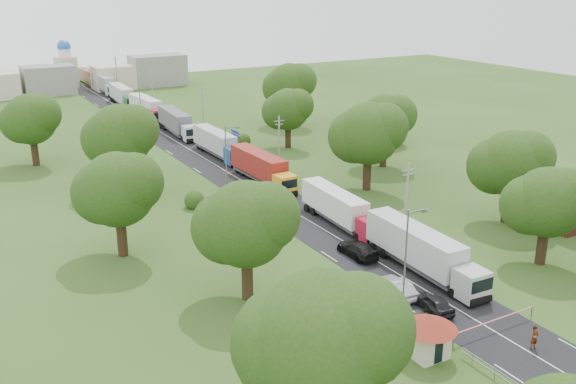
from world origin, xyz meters
TOP-DOWN VIEW (x-y plane):
  - ground at (0.00, 0.00)m, footprint 260.00×260.00m
  - road at (0.00, 20.00)m, footprint 8.00×200.00m
  - boom_barrier at (-1.36, -25.00)m, footprint 9.22×0.35m
  - guard_booth at (-7.20, -25.00)m, footprint 4.40×4.40m
  - info_sign at (5.20, 35.00)m, footprint 0.12×3.10m
  - pole_1 at (5.50, -7.00)m, footprint 1.60×0.24m
  - pole_2 at (5.50, 21.00)m, footprint 1.60×0.24m
  - pole_3 at (5.50, 49.00)m, footprint 1.60×0.24m
  - pole_4 at (5.50, 77.00)m, footprint 1.60×0.24m
  - pole_5 at (5.50, 105.00)m, footprint 1.60×0.24m
  - lamp_0 at (-5.35, -20.00)m, footprint 2.03×0.22m
  - lamp_1 at (-5.35, 15.00)m, footprint 2.03×0.22m
  - lamp_2 at (-5.35, 50.00)m, footprint 2.03×0.22m
  - tree_2 at (13.99, -17.86)m, footprint 8.00×8.00m
  - tree_3 at (19.99, -7.84)m, footprint 8.80×8.80m
  - tree_4 at (12.99, 10.17)m, footprint 9.60×9.60m
  - tree_5 at (21.99, 18.16)m, footprint 8.80×8.80m
  - tree_6 at (14.99, 35.14)m, footprint 8.00×8.00m
  - tree_7 at (23.99, 50.17)m, footprint 9.60×9.60m
  - tree_9 at (-20.01, -29.83)m, footprint 9.60×9.60m
  - tree_10 at (-15.01, -9.84)m, footprint 8.80×8.80m
  - tree_11 at (-22.01, 5.16)m, footprint 8.80×8.80m
  - tree_12 at (-16.01, 25.17)m, footprint 9.60×9.60m
  - tree_13 at (-24.01, 45.16)m, footprint 8.80×8.80m
  - house_brick at (26.00, -12.00)m, footprint 8.60×6.60m
  - house_cream at (30.00, 30.00)m, footprint 10.08×10.08m
  - distant_town at (0.68, 110.00)m, footprint 52.00×8.00m
  - church at (-4.00, 118.00)m, footprint 5.00×5.00m
  - truck_0 at (2.11, -13.53)m, footprint 3.14×15.64m
  - truck_1 at (2.39, 1.12)m, footprint 2.98×14.18m
  - truck_2 at (2.06, 19.78)m, footprint 2.92×15.15m
  - truck_3 at (2.40, 35.93)m, footprint 2.66×14.65m
  - truck_4 at (2.11, 53.54)m, footprint 3.32×15.44m
  - truck_5 at (1.93, 70.16)m, footprint 3.19×15.19m
  - truck_6 at (1.62, 86.90)m, footprint 3.06×15.21m
  - truck_7 at (2.37, 105.55)m, footprint 2.82×15.09m
  - truck_8 at (2.17, 120.94)m, footprint 2.93×13.91m
  - car_lane_front at (-1.99, -20.00)m, footprint 2.30×4.58m
  - car_lane_mid at (-3.00, -16.14)m, footprint 2.28×5.06m
  - car_lane_rear at (-1.00, -7.36)m, footprint 2.24×5.45m
  - car_verge_near at (5.50, 6.86)m, footprint 2.46×5.31m
  - car_verge_far at (5.50, 26.26)m, footprint 2.42×4.27m
  - pedestrian_near at (0.61, -28.50)m, footprint 0.71×0.47m
  - pedestrian_booth at (-4.80, -22.00)m, footprint 0.98×1.08m

SIDE VIEW (x-z plane):
  - ground at x=0.00m, z-range 0.00..0.00m
  - road at x=0.00m, z-range -0.02..0.02m
  - car_verge_far at x=5.50m, z-range 0.00..1.37m
  - car_verge_near at x=5.50m, z-range 0.00..1.48m
  - car_lane_front at x=-1.99m, z-range 0.00..1.50m
  - car_lane_rear at x=-1.00m, z-range 0.00..1.58m
  - car_lane_mid at x=-3.00m, z-range 0.00..1.61m
  - boom_barrier at x=-1.36m, z-range 0.30..1.48m
  - pedestrian_booth at x=-4.80m, z-range 0.00..1.80m
  - pedestrian_near at x=0.61m, z-range 0.00..1.95m
  - truck_8 at x=2.17m, z-range 0.12..3.96m
  - truck_1 at x=2.39m, z-range 0.12..4.04m
  - truck_3 at x=2.40m, z-range 0.12..4.18m
  - guard_booth at x=-7.20m, z-range 0.44..3.89m
  - truck_7 at x=2.37m, z-range 0.13..4.31m
  - truck_2 at x=2.06m, z-range 0.13..4.32m
  - truck_5 at x=1.93m, z-range 0.13..4.32m
  - truck_6 at x=1.62m, z-range 0.13..4.34m
  - truck_4 at x=2.11m, z-range 0.13..4.40m
  - truck_0 at x=2.11m, z-range 0.13..4.46m
  - house_brick at x=26.00m, z-range 0.05..5.25m
  - info_sign at x=5.20m, z-range 0.95..5.05m
  - distant_town at x=0.68m, z-range -0.51..7.49m
  - house_cream at x=30.00m, z-range 0.74..6.54m
  - pole_1 at x=5.50m, z-range 0.18..9.18m
  - pole_2 at x=5.50m, z-range 0.18..9.18m
  - pole_3 at x=5.50m, z-range 0.18..9.18m
  - pole_4 at x=5.50m, z-range 0.18..9.18m
  - pole_5 at x=5.50m, z-range 0.18..9.18m
  - church at x=-4.00m, z-range -0.76..11.54m
  - lamp_0 at x=-5.35m, z-range 0.55..10.55m
  - lamp_1 at x=-5.35m, z-range 0.55..10.55m
  - lamp_2 at x=-5.35m, z-range 0.55..10.55m
  - tree_2 at x=13.99m, z-range 1.55..11.65m
  - tree_6 at x=14.99m, z-range 1.55..11.65m
  - tree_3 at x=19.99m, z-range 1.69..12.76m
  - tree_5 at x=21.99m, z-range 1.69..12.76m
  - tree_10 at x=-15.01m, z-range 1.69..12.76m
  - tree_11 at x=-22.01m, z-range 1.69..12.76m
  - tree_13 at x=-24.01m, z-range 1.69..12.76m
  - tree_4 at x=12.99m, z-range 1.83..13.88m
  - tree_7 at x=23.99m, z-range 1.83..13.88m
  - tree_9 at x=-20.01m, z-range 1.83..13.88m
  - tree_12 at x=-16.01m, z-range 1.83..13.88m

